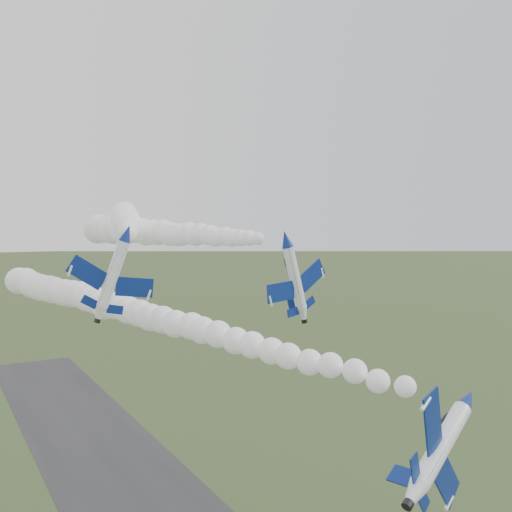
# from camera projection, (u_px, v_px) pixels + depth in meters

# --- Properties ---
(jet_lead) EXTENTS (5.42, 11.51, 8.71)m
(jet_lead) POSITION_uv_depth(u_px,v_px,m) (469.00, 400.00, 42.85)
(jet_lead) COLOR white
(smoke_trail_jet_lead) EXTENTS (27.50, 73.41, 4.42)m
(smoke_trail_jet_lead) POSITION_uv_depth(u_px,v_px,m) (145.00, 315.00, 70.69)
(smoke_trail_jet_lead) COLOR white
(jet_pair_left) EXTENTS (9.08, 11.12, 3.71)m
(jet_pair_left) POSITION_uv_depth(u_px,v_px,m) (127.00, 233.00, 62.40)
(jet_pair_left) COLOR white
(smoke_trail_jet_pair_left) EXTENTS (22.86, 57.41, 5.47)m
(smoke_trail_jet_pair_left) POSITION_uv_depth(u_px,v_px,m) (125.00, 222.00, 92.98)
(smoke_trail_jet_pair_left) COLOR white
(jet_pair_right) EXTENTS (10.46, 12.88, 4.11)m
(jet_pair_right) POSITION_uv_depth(u_px,v_px,m) (286.00, 239.00, 72.84)
(jet_pair_right) COLOR white
(smoke_trail_jet_pair_right) EXTENTS (15.69, 54.36, 5.45)m
(smoke_trail_jet_pair_right) POSITION_uv_depth(u_px,v_px,m) (161.00, 232.00, 95.49)
(smoke_trail_jet_pair_right) COLOR white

